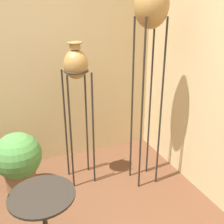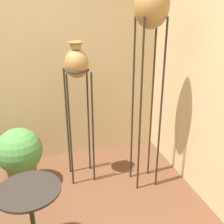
# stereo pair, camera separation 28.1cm
# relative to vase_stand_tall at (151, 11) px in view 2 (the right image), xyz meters

# --- Properties ---
(wall_back) EXTENTS (7.53, 0.06, 2.70)m
(wall_back) POSITION_rel_vase_stand_tall_xyz_m (-1.28, 0.91, -0.52)
(wall_back) COLOR #D1B784
(wall_back) RESTS_ON ground_plane
(vase_stand_tall) EXTENTS (0.33, 0.33, 2.19)m
(vase_stand_tall) POSITION_rel_vase_stand_tall_xyz_m (0.00, 0.00, 0.00)
(vase_stand_tall) COLOR #28231E
(vase_stand_tall) RESTS_ON ground_plane
(vase_stand_medium) EXTENTS (0.27, 0.27, 1.58)m
(vase_stand_medium) POSITION_rel_vase_stand_tall_xyz_m (-0.67, 0.29, -0.56)
(vase_stand_medium) COLOR #28231E
(vase_stand_medium) RESTS_ON ground_plane
(side_table) EXTENTS (0.48, 0.48, 0.65)m
(side_table) POSITION_rel_vase_stand_tall_xyz_m (-1.21, -0.68, -1.39)
(side_table) COLOR #28231E
(side_table) RESTS_ON ground_plane
(potted_plant) EXTENTS (0.50, 0.50, 0.70)m
(potted_plant) POSITION_rel_vase_stand_tall_xyz_m (-1.34, 0.30, -1.47)
(potted_plant) COLOR brown
(potted_plant) RESTS_ON ground_plane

